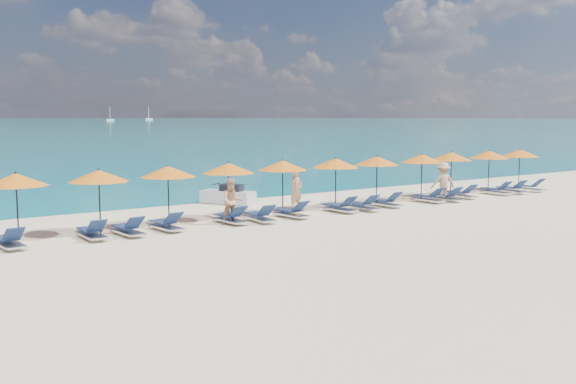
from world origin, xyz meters
TOP-DOWN VIEW (x-y plane):
  - ground at (0.00, 0.00)m, footprint 1400.00×1400.00m
  - sailboat_near at (158.21, 470.40)m, footprint 5.89×1.96m
  - sailboat_far at (218.91, 539.60)m, footprint 6.61×2.20m
  - jetski at (0.81, 9.04)m, footprint 2.08×2.68m
  - beachgoer_a at (2.13, 5.42)m, footprint 0.75×0.59m
  - beachgoer_b at (-1.91, 3.95)m, footprint 0.95×0.70m
  - beachgoer_c at (9.73, 3.93)m, footprint 1.33×0.97m
  - umbrella_3 at (-9.27, 5.26)m, footprint 2.10×2.10m
  - umbrella_4 at (-6.60, 5.04)m, footprint 2.10×2.10m
  - umbrella_5 at (-3.92, 5.22)m, footprint 2.10×2.10m
  - umbrella_6 at (-1.30, 5.29)m, footprint 2.10×2.10m
  - umbrella_7 at (1.31, 5.26)m, footprint 2.10×2.10m
  - umbrella_8 at (3.99, 5.03)m, footprint 2.10×2.10m
  - umbrella_9 at (6.52, 5.11)m, footprint 2.10×2.10m
  - umbrella_10 at (9.40, 5.01)m, footprint 2.10×2.10m
  - umbrella_11 at (11.88, 5.30)m, footprint 2.10×2.10m
  - umbrella_12 at (14.68, 5.12)m, footprint 2.10×2.10m
  - umbrella_13 at (17.20, 5.02)m, footprint 2.10×2.10m
  - lounger_5 at (-9.82, 4.06)m, footprint 0.77×1.75m
  - lounger_6 at (-7.22, 4.07)m, footprint 0.63×1.70m
  - lounger_7 at (-6.02, 3.96)m, footprint 0.74×1.74m
  - lounger_8 at (-4.54, 4.10)m, footprint 0.76×1.74m
  - lounger_9 at (-1.91, 4.09)m, footprint 0.72×1.73m
  - lounger_10 at (-0.78, 3.79)m, footprint 0.72×1.73m
  - lounger_11 at (0.81, 3.90)m, footprint 0.79×1.76m
  - lounger_12 at (3.36, 3.94)m, footprint 0.71×1.73m
  - lounger_13 at (4.50, 3.80)m, footprint 0.69×1.72m
  - lounger_14 at (6.09, 4.01)m, footprint 0.67×1.72m
  - lounger_15 at (8.76, 3.99)m, footprint 0.75×1.74m
  - lounger_16 at (9.79, 3.75)m, footprint 0.67×1.72m
  - lounger_17 at (11.32, 4.10)m, footprint 0.66×1.72m
  - lounger_18 at (13.97, 4.05)m, footprint 0.67×1.72m
  - lounger_19 at (15.12, 3.94)m, footprint 0.74×1.74m
  - lounger_20 at (16.64, 3.92)m, footprint 0.66×1.71m

SIDE VIEW (x-z plane):
  - ground at x=0.00m, z-range 0.00..0.00m
  - lounger_5 at x=-9.82m, z-range -0.09..0.56m
  - lounger_6 at x=-7.22m, z-range -0.09..0.56m
  - lounger_7 at x=-6.02m, z-range -0.09..0.56m
  - lounger_8 at x=-4.54m, z-range -0.09..0.56m
  - lounger_9 at x=-1.91m, z-range -0.09..0.56m
  - lounger_10 at x=-0.78m, z-range -0.09..0.56m
  - lounger_11 at x=0.81m, z-range -0.09..0.56m
  - lounger_12 at x=3.36m, z-range -0.09..0.56m
  - lounger_13 at x=4.50m, z-range -0.09..0.56m
  - lounger_14 at x=6.09m, z-range -0.09..0.56m
  - lounger_15 at x=8.76m, z-range -0.09..0.56m
  - lounger_16 at x=9.79m, z-range -0.09..0.56m
  - lounger_17 at x=11.32m, z-range -0.09..0.56m
  - lounger_18 at x=13.97m, z-range -0.09..0.56m
  - lounger_19 at x=15.12m, z-range -0.09..0.56m
  - lounger_20 at x=16.64m, z-range -0.09..0.56m
  - jetski at x=0.81m, z-range -0.08..0.83m
  - beachgoer_b at x=-1.91m, z-range 0.00..1.75m
  - beachgoer_a at x=2.13m, z-range 0.00..1.84m
  - beachgoer_c at x=9.73m, z-range 0.00..1.88m
  - sailboat_near at x=158.21m, z-range -4.29..6.51m
  - sailboat_far at x=218.91m, z-range -4.82..7.30m
  - umbrella_3 at x=-9.27m, z-range 0.88..3.16m
  - umbrella_4 at x=-6.60m, z-range 0.88..3.16m
  - umbrella_5 at x=-3.92m, z-range 0.88..3.16m
  - umbrella_6 at x=-1.30m, z-range 0.88..3.16m
  - umbrella_7 at x=1.31m, z-range 0.88..3.16m
  - umbrella_8 at x=3.99m, z-range 0.88..3.16m
  - umbrella_9 at x=6.52m, z-range 0.88..3.16m
  - umbrella_10 at x=9.40m, z-range 0.88..3.16m
  - umbrella_11 at x=11.88m, z-range 0.88..3.16m
  - umbrella_12 at x=14.68m, z-range 0.88..3.16m
  - umbrella_13 at x=17.20m, z-range 0.88..3.16m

